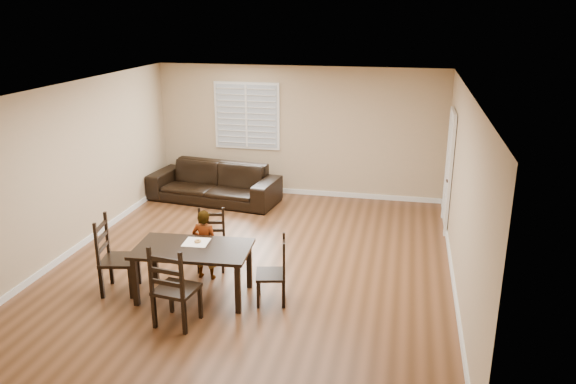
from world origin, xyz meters
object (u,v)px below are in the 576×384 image
object	(u,v)px
chair_right	(279,273)
sofa	(214,183)
chair_far	(171,292)
child	(205,244)
dining_table	(193,253)
donut	(198,241)
chair_near	(212,240)
chair_left	(109,258)

from	to	relation	value
chair_right	sofa	bearing A→B (deg)	-162.16
chair_far	child	bearing A→B (deg)	-79.21
dining_table	chair_far	world-z (taller)	chair_far
dining_table	chair_right	bearing A→B (deg)	0.83
chair_right	donut	world-z (taller)	chair_right
chair_far	sofa	bearing A→B (deg)	-68.91
chair_near	sofa	distance (m)	3.10
child	donut	xyz separation A→B (m)	(0.05, -0.38, 0.22)
dining_table	chair_near	bearing A→B (deg)	91.11
chair_left	child	distance (m)	1.33
chair_right	chair_near	bearing A→B (deg)	-137.62
dining_table	chair_right	distance (m)	1.20
chair_far	chair_right	xyz separation A→B (m)	(1.14, 0.93, -0.07)
chair_near	chair_right	distance (m)	1.54
sofa	chair_near	bearing A→B (deg)	-63.88
chair_near	sofa	size ratio (longest dim) A/B	0.35
chair_near	donut	size ratio (longest dim) A/B	9.66
dining_table	donut	distance (m)	0.21
chair_left	dining_table	bearing A→B (deg)	-96.70
sofa	dining_table	bearing A→B (deg)	-67.13
chair_near	chair_far	world-z (taller)	chair_far
chair_far	sofa	world-z (taller)	chair_far
chair_near	sofa	xyz separation A→B (m)	(-0.99, 2.94, -0.03)
dining_table	chair_near	size ratio (longest dim) A/B	1.74
chair_left	chair_near	bearing A→B (deg)	-57.23
chair_left	donut	bearing A→B (deg)	-88.58
chair_left	chair_right	size ratio (longest dim) A/B	1.18
chair_far	chair_left	size ratio (longest dim) A/B	0.99
chair_near	chair_left	bearing A→B (deg)	-149.51
donut	chair_near	bearing A→B (deg)	96.67
chair_far	child	xyz separation A→B (m)	(-0.07, 1.40, 0.03)
dining_table	donut	xyz separation A→B (m)	(0.01, 0.18, 0.11)
chair_right	donut	size ratio (longest dim) A/B	9.71
dining_table	sofa	world-z (taller)	sofa
chair_far	chair_right	world-z (taller)	chair_far
dining_table	chair_near	distance (m)	1.01
dining_table	child	size ratio (longest dim) A/B	1.52
donut	chair_far	bearing A→B (deg)	-88.70
chair_near	chair_far	xyz separation A→B (m)	(0.12, -1.81, 0.08)
sofa	chair_far	bearing A→B (deg)	-69.39
dining_table	chair_left	world-z (taller)	chair_left
dining_table	chair_right	world-z (taller)	chair_right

